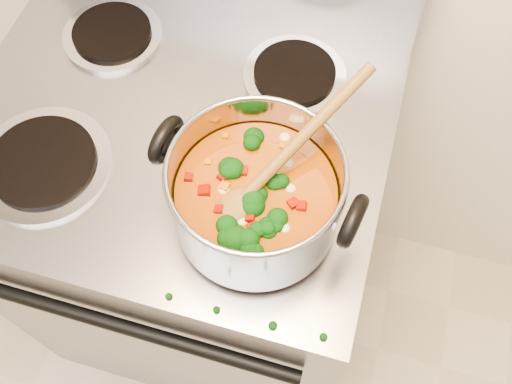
% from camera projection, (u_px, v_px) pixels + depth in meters
% --- Properties ---
extents(electric_range, '(0.73, 0.66, 1.08)m').
position_uv_depth(electric_range, '(199.00, 229.00, 1.36)').
color(electric_range, gray).
rests_on(electric_range, ground).
extents(stockpot, '(0.31, 0.25, 0.15)m').
position_uv_depth(stockpot, '(256.00, 195.00, 0.81)').
color(stockpot, '#9999A0').
rests_on(stockpot, electric_range).
extents(wooden_spoon, '(0.19, 0.27, 0.13)m').
position_uv_depth(wooden_spoon, '(268.00, 173.00, 0.78)').
color(wooden_spoon, brown).
rests_on(wooden_spoon, stockpot).
extents(cooktop_crumbs, '(0.21, 0.35, 0.01)m').
position_uv_depth(cooktop_crumbs, '(197.00, 193.00, 0.89)').
color(cooktop_crumbs, black).
rests_on(cooktop_crumbs, electric_range).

